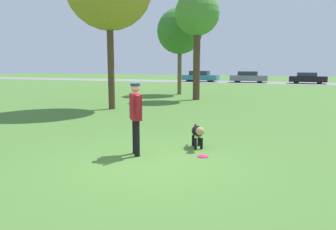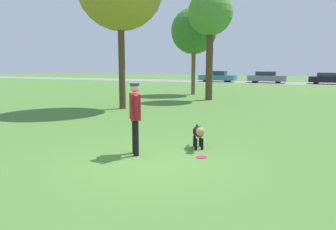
{
  "view_description": "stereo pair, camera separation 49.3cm",
  "coord_description": "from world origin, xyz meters",
  "px_view_note": "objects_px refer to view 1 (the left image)",
  "views": [
    {
      "loc": [
        2.72,
        -6.41,
        2.11
      ],
      "look_at": [
        0.03,
        0.97,
        0.9
      ],
      "focal_mm": 35.0,
      "sensor_mm": 36.0,
      "label": 1
    },
    {
      "loc": [
        3.17,
        -6.23,
        2.11
      ],
      "look_at": [
        0.03,
        0.97,
        0.9
      ],
      "focal_mm": 35.0,
      "sensor_mm": 36.0,
      "label": 2
    }
  ],
  "objects_px": {
    "parked_car_teal": "(200,76)",
    "parked_car_black": "(308,78)",
    "tree_mid_center": "(197,15)",
    "dog": "(198,132)",
    "person": "(136,113)",
    "parked_car_grey": "(249,77)",
    "frisbee": "(203,156)",
    "tree_far_left": "(180,31)"
  },
  "relations": [
    {
      "from": "person",
      "to": "parked_car_teal",
      "type": "xyz_separation_m",
      "value": [
        -7.08,
        33.44,
        -0.35
      ]
    },
    {
      "from": "person",
      "to": "tree_mid_center",
      "type": "distance_m",
      "value": 13.23
    },
    {
      "from": "frisbee",
      "to": "parked_car_black",
      "type": "distance_m",
      "value": 33.16
    },
    {
      "from": "dog",
      "to": "person",
      "type": "bearing_deg",
      "value": -73.0
    },
    {
      "from": "frisbee",
      "to": "parked_car_black",
      "type": "xyz_separation_m",
      "value": [
        3.86,
        32.93,
        0.62
      ]
    },
    {
      "from": "parked_car_teal",
      "to": "parked_car_black",
      "type": "height_order",
      "value": "parked_car_teal"
    },
    {
      "from": "parked_car_teal",
      "to": "tree_far_left",
      "type": "bearing_deg",
      "value": -78.64
    },
    {
      "from": "dog",
      "to": "parked_car_black",
      "type": "distance_m",
      "value": 32.46
    },
    {
      "from": "dog",
      "to": "parked_car_teal",
      "type": "xyz_separation_m",
      "value": [
        -8.28,
        32.33,
        0.26
      ]
    },
    {
      "from": "person",
      "to": "frisbee",
      "type": "distance_m",
      "value": 1.86
    },
    {
      "from": "tree_far_left",
      "to": "tree_mid_center",
      "type": "bearing_deg",
      "value": -56.09
    },
    {
      "from": "dog",
      "to": "parked_car_black",
      "type": "bearing_deg",
      "value": 146.87
    },
    {
      "from": "parked_car_grey",
      "to": "parked_car_black",
      "type": "distance_m",
      "value": 6.48
    },
    {
      "from": "frisbee",
      "to": "parked_car_grey",
      "type": "height_order",
      "value": "parked_car_grey"
    },
    {
      "from": "frisbee",
      "to": "tree_far_left",
      "type": "distance_m",
      "value": 16.78
    },
    {
      "from": "person",
      "to": "dog",
      "type": "bearing_deg",
      "value": 97.79
    },
    {
      "from": "dog",
      "to": "parked_car_teal",
      "type": "distance_m",
      "value": 33.38
    },
    {
      "from": "tree_mid_center",
      "to": "parked_car_teal",
      "type": "bearing_deg",
      "value": 103.83
    },
    {
      "from": "tree_mid_center",
      "to": "parked_car_grey",
      "type": "distance_m",
      "value": 21.27
    },
    {
      "from": "tree_far_left",
      "to": "parked_car_grey",
      "type": "bearing_deg",
      "value": 80.66
    },
    {
      "from": "person",
      "to": "dog",
      "type": "xyz_separation_m",
      "value": [
        1.2,
        1.11,
        -0.61
      ]
    },
    {
      "from": "parked_car_black",
      "to": "dog",
      "type": "bearing_deg",
      "value": -94.7
    },
    {
      "from": "person",
      "to": "tree_mid_center",
      "type": "height_order",
      "value": "tree_mid_center"
    },
    {
      "from": "frisbee",
      "to": "parked_car_black",
      "type": "relative_size",
      "value": 0.06
    },
    {
      "from": "parked_car_teal",
      "to": "parked_car_grey",
      "type": "bearing_deg",
      "value": 0.1
    },
    {
      "from": "frisbee",
      "to": "parked_car_teal",
      "type": "distance_m",
      "value": 34.18
    },
    {
      "from": "person",
      "to": "tree_far_left",
      "type": "distance_m",
      "value": 16.44
    },
    {
      "from": "dog",
      "to": "frisbee",
      "type": "distance_m",
      "value": 0.9
    },
    {
      "from": "tree_mid_center",
      "to": "dog",
      "type": "bearing_deg",
      "value": -74.65
    },
    {
      "from": "dog",
      "to": "frisbee",
      "type": "relative_size",
      "value": 3.61
    },
    {
      "from": "frisbee",
      "to": "tree_far_left",
      "type": "relative_size",
      "value": 0.04
    },
    {
      "from": "person",
      "to": "parked_car_teal",
      "type": "relative_size",
      "value": 0.37
    },
    {
      "from": "dog",
      "to": "parked_car_grey",
      "type": "distance_m",
      "value": 32.26
    },
    {
      "from": "dog",
      "to": "tree_mid_center",
      "type": "xyz_separation_m",
      "value": [
        -3.12,
        11.36,
        4.59
      ]
    },
    {
      "from": "parked_car_grey",
      "to": "parked_car_black",
      "type": "height_order",
      "value": "parked_car_grey"
    },
    {
      "from": "person",
      "to": "tree_far_left",
      "type": "bearing_deg",
      "value": 159.48
    },
    {
      "from": "parked_car_teal",
      "to": "parked_car_black",
      "type": "distance_m",
      "value": 12.46
    },
    {
      "from": "frisbee",
      "to": "tree_far_left",
      "type": "bearing_deg",
      "value": 109.99
    },
    {
      "from": "person",
      "to": "parked_car_black",
      "type": "bearing_deg",
      "value": 135.88
    },
    {
      "from": "parked_car_black",
      "to": "parked_car_teal",
      "type": "bearing_deg",
      "value": -177.96
    },
    {
      "from": "tree_far_left",
      "to": "person",
      "type": "bearing_deg",
      "value": -75.58
    },
    {
      "from": "person",
      "to": "dog",
      "type": "distance_m",
      "value": 1.74
    }
  ]
}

